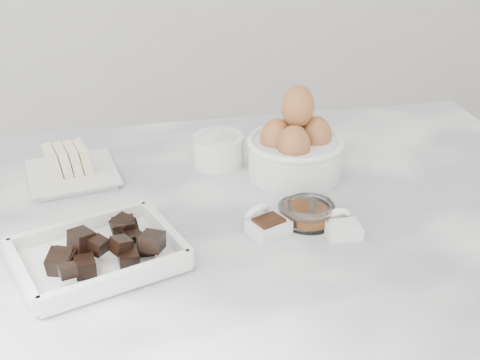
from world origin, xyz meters
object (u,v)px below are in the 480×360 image
butter_plate (70,167)px  honey_bowl (309,213)px  vanilla_spoon (266,223)px  zest_bowl (298,212)px  chocolate_dish (97,250)px  egg_bowl (295,147)px  sugar_ramekin (218,149)px  salt_spoon (342,226)px

butter_plate → honey_bowl: bearing=-31.9°
vanilla_spoon → zest_bowl: bearing=20.7°
chocolate_dish → honey_bowl: (0.33, 0.05, -0.01)m
egg_bowl → honey_bowl: 0.18m
sugar_ramekin → egg_bowl: size_ratio=0.54×
butter_plate → zest_bowl: 0.43m
honey_bowl → sugar_ramekin: bearing=113.7°
chocolate_dish → vanilla_spoon: (0.26, 0.04, -0.01)m
butter_plate → sugar_ramekin: 0.27m
sugar_ramekin → vanilla_spoon: size_ratio=1.10×
butter_plate → sugar_ramekin: size_ratio=1.86×
honey_bowl → salt_spoon: size_ratio=1.26×
butter_plate → salt_spoon: bearing=-33.3°
sugar_ramekin → honey_bowl: 0.26m
egg_bowl → honey_bowl: size_ratio=2.17×
zest_bowl → sugar_ramekin: bearing=111.7°
butter_plate → salt_spoon: size_ratio=2.74×
vanilla_spoon → salt_spoon: vanilla_spoon is taller
butter_plate → vanilla_spoon: 0.39m
honey_bowl → salt_spoon: (0.04, -0.04, -0.00)m
egg_bowl → salt_spoon: (0.02, -0.21, -0.04)m
zest_bowl → salt_spoon: size_ratio=1.04×
chocolate_dish → salt_spoon: (0.37, 0.01, -0.01)m
chocolate_dish → butter_plate: butter_plate is taller
egg_bowl → honey_bowl: bearing=-97.8°
sugar_ramekin → zest_bowl: sugar_ramekin is taller
sugar_ramekin → zest_bowl: bearing=-68.3°
chocolate_dish → sugar_ramekin: chocolate_dish is taller
butter_plate → salt_spoon: (0.42, -0.27, -0.01)m
zest_bowl → honey_bowl: bearing=-38.5°
sugar_ramekin → honey_bowl: sugar_ramekin is taller
honey_bowl → vanilla_spoon: bearing=-171.7°
salt_spoon → sugar_ramekin: bearing=117.6°
butter_plate → vanilla_spoon: (0.30, -0.24, -0.01)m
egg_bowl → zest_bowl: bearing=-103.4°
honey_bowl → zest_bowl: bearing=141.5°
butter_plate → zest_bowl: butter_plate is taller
butter_plate → vanilla_spoon: size_ratio=2.05×
butter_plate → salt_spoon: 0.50m
butter_plate → egg_bowl: size_ratio=1.00×
egg_bowl → butter_plate: bearing=171.2°
sugar_ramekin → chocolate_dish: bearing=-127.6°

